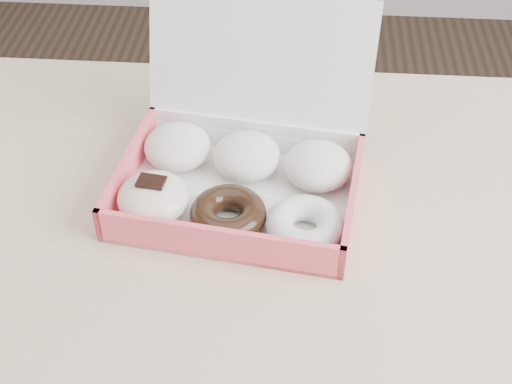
{
  "coord_description": "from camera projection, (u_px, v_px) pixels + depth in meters",
  "views": [
    {
      "loc": [
        0.13,
        -0.54,
        1.35
      ],
      "look_at": [
        0.08,
        0.08,
        0.78
      ],
      "focal_mm": 50.0,
      "sensor_mm": 36.0,
      "label": 1
    }
  ],
  "objects": [
    {
      "name": "donut_box",
      "position": [
        239.0,
        170.0,
        0.87
      ],
      "size": [
        0.32,
        0.3,
        0.21
      ],
      "rotation": [
        0.0,
        0.0,
        -0.14
      ],
      "color": "white",
      "rests_on": "table"
    },
    {
      "name": "table",
      "position": [
        186.0,
        299.0,
        0.86
      ],
      "size": [
        1.2,
        0.8,
        0.75
      ],
      "color": "tan",
      "rests_on": "ground"
    }
  ]
}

